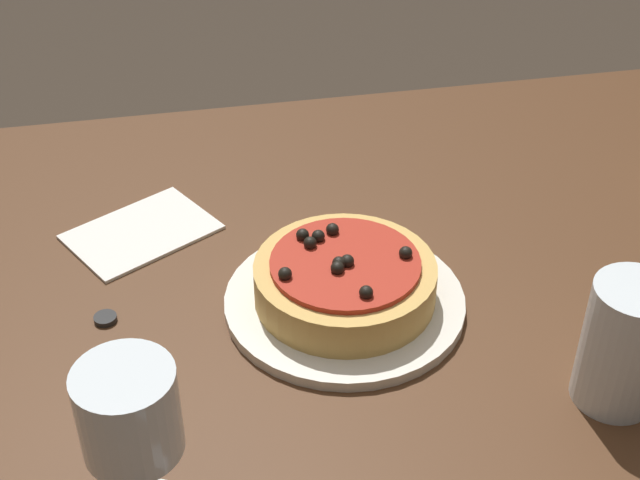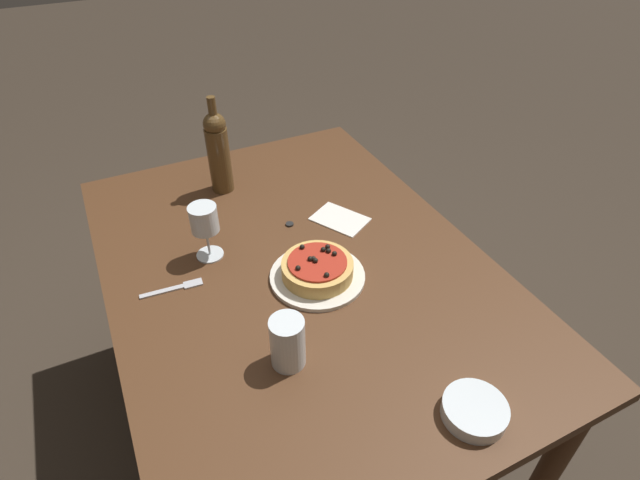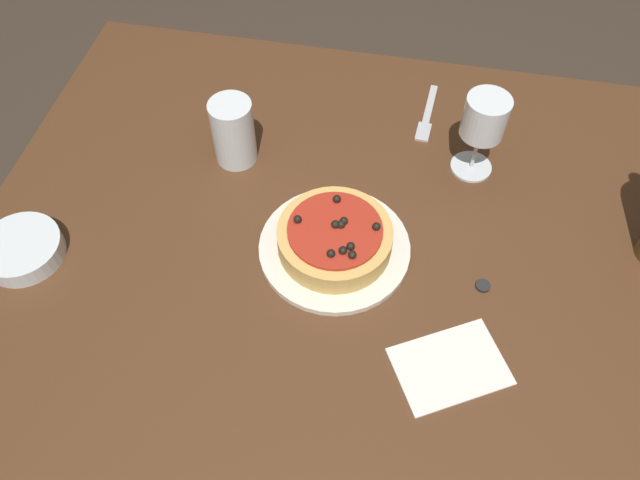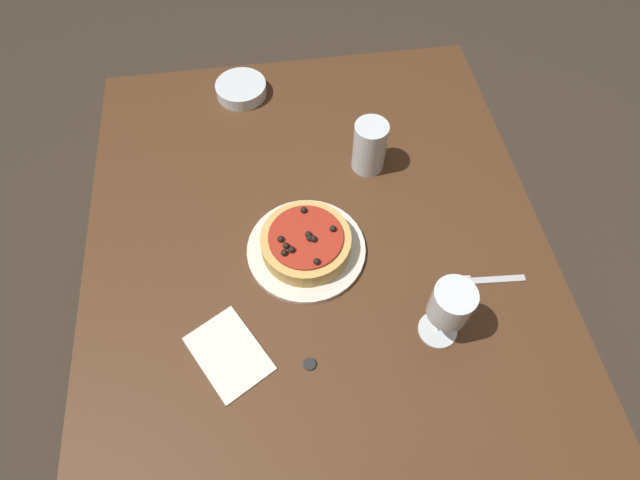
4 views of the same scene
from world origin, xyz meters
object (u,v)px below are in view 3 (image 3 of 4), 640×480
object	(u,v)px
dinner_plate	(334,248)
side_bowl	(22,249)
wine_glass	(484,120)
bottle_cap	(483,286)
dining_table	(377,272)
fork	(427,116)
water_cup	(233,132)
pizza	(335,238)

from	to	relation	value
dinner_plate	side_bowl	bearing A→B (deg)	12.10
wine_glass	bottle_cap	xyz separation A→B (m)	(-0.03, 0.26, -0.12)
wine_glass	side_bowl	xyz separation A→B (m)	(0.72, 0.34, -0.10)
dinner_plate	wine_glass	distance (m)	0.34
dining_table	fork	bearing A→B (deg)	-98.30
dining_table	water_cup	size ratio (longest dim) A/B	10.82
pizza	water_cup	bearing A→B (deg)	-38.91
pizza	fork	distance (m)	0.37
dining_table	side_bowl	world-z (taller)	side_bowl
dining_table	water_cup	world-z (taller)	water_cup
dining_table	side_bowl	bearing A→B (deg)	13.01
pizza	water_cup	size ratio (longest dim) A/B	1.48
pizza	wine_glass	bearing A→B (deg)	-132.94
dining_table	pizza	bearing A→B (deg)	19.00
bottle_cap	side_bowl	bearing A→B (deg)	6.28
dining_table	wine_glass	size ratio (longest dim) A/B	8.45
pizza	wine_glass	distance (m)	0.33
pizza	bottle_cap	xyz separation A→B (m)	(-0.25, 0.03, -0.03)
wine_glass	water_cup	size ratio (longest dim) A/B	1.28
dining_table	dinner_plate	bearing A→B (deg)	18.89
fork	dining_table	bearing A→B (deg)	-4.15
pizza	water_cup	distance (m)	0.28
wine_glass	bottle_cap	bearing A→B (deg)	97.25
pizza	fork	bearing A→B (deg)	-109.40
side_bowl	fork	bearing A→B (deg)	-143.94
dinner_plate	water_cup	xyz separation A→B (m)	(0.22, -0.18, 0.06)
water_cup	side_bowl	xyz separation A→B (m)	(0.29, 0.29, -0.05)
fork	side_bowl	bearing A→B (deg)	-49.78
fork	bottle_cap	distance (m)	0.40
bottle_cap	fork	bearing A→B (deg)	-71.57
water_cup	pizza	bearing A→B (deg)	141.09
pizza	fork	xyz separation A→B (m)	(-0.12, -0.35, -0.03)
dining_table	bottle_cap	bearing A→B (deg)	163.34
dining_table	wine_glass	world-z (taller)	wine_glass
pizza	fork	world-z (taller)	pizza
water_cup	fork	xyz separation A→B (m)	(-0.34, -0.17, -0.06)
water_cup	bottle_cap	world-z (taller)	water_cup
side_bowl	bottle_cap	distance (m)	0.76
side_bowl	pizza	bearing A→B (deg)	-167.92
fork	water_cup	bearing A→B (deg)	-58.86
dining_table	water_cup	xyz separation A→B (m)	(0.30, -0.15, 0.15)
dining_table	dinner_plate	size ratio (longest dim) A/B	5.49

